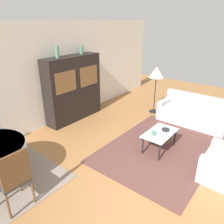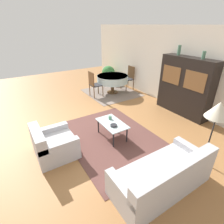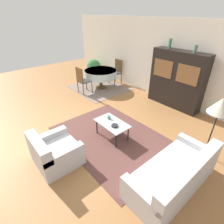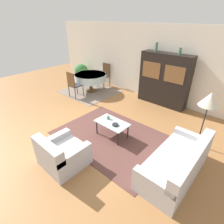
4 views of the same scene
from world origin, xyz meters
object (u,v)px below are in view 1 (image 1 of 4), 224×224
(couch, at_px, (194,114))
(floor_lamp, at_px, (156,74))
(coffee_table, at_px, (160,134))
(bowl, at_px, (166,130))
(display_cabinet, at_px, (73,89))
(vase_short, at_px, (81,50))
(dining_chair_near, at_px, (13,177))
(cup, at_px, (154,133))
(vase_tall, at_px, (57,52))

(couch, bearing_deg, floor_lamp, -0.80)
(coffee_table, relative_size, bowl, 5.34)
(display_cabinet, distance_m, vase_short, 1.10)
(dining_chair_near, distance_m, bowl, 3.20)
(bowl, distance_m, vase_short, 3.20)
(display_cabinet, distance_m, cup, 2.75)
(vase_short, bearing_deg, vase_tall, 180.00)
(dining_chair_near, height_order, vase_tall, vase_tall)
(cup, bearing_deg, couch, -4.60)
(dining_chair_near, relative_size, bowl, 6.20)
(display_cabinet, bearing_deg, couch, -56.93)
(coffee_table, relative_size, vase_tall, 2.97)
(display_cabinet, distance_m, floor_lamp, 2.50)
(vase_tall, bearing_deg, display_cabinet, -0.12)
(coffee_table, bearing_deg, vase_short, 82.00)
(display_cabinet, relative_size, vase_short, 8.49)
(coffee_table, bearing_deg, cup, 162.20)
(bowl, bearing_deg, dining_chair_near, 161.79)
(coffee_table, relative_size, floor_lamp, 0.61)
(bowl, bearing_deg, vase_tall, 102.18)
(cup, bearing_deg, bowl, -17.94)
(bowl, xyz_separation_m, vase_tall, (-0.61, 2.82, 1.53))
(display_cabinet, xyz_separation_m, dining_chair_near, (-2.87, -1.82, -0.33))
(vase_tall, relative_size, vase_short, 1.39)
(cup, bearing_deg, floor_lamp, 27.83)
(display_cabinet, distance_m, dining_chair_near, 3.42)
(couch, relative_size, display_cabinet, 1.01)
(cup, xyz_separation_m, bowl, (0.36, -0.11, -0.02))
(couch, bearing_deg, vase_short, 27.22)
(couch, height_order, vase_tall, vase_tall)
(cup, bearing_deg, vase_short, 77.81)
(coffee_table, bearing_deg, vase_tall, 99.21)
(couch, distance_m, vase_tall, 4.06)
(couch, distance_m, display_cabinet, 3.48)
(dining_chair_near, height_order, cup, dining_chair_near)
(coffee_table, xyz_separation_m, vase_short, (0.39, 2.77, 1.56))
(display_cabinet, height_order, bowl, display_cabinet)
(dining_chair_near, xyz_separation_m, bowl, (3.04, -1.00, -0.13))
(vase_tall, distance_m, vase_short, 0.84)
(floor_lamp, distance_m, cup, 2.47)
(bowl, height_order, vase_tall, vase_tall)
(floor_lamp, distance_m, vase_tall, 2.93)
(coffee_table, xyz_separation_m, dining_chair_near, (-2.88, 0.95, 0.20))
(couch, relative_size, dining_chair_near, 1.80)
(floor_lamp, bearing_deg, dining_chair_near, -177.43)
(dining_chair_near, distance_m, vase_tall, 3.34)
(display_cabinet, xyz_separation_m, floor_lamp, (1.89, -1.61, 0.32))
(display_cabinet, xyz_separation_m, vase_short, (0.39, 0.00, 1.02))
(bowl, relative_size, vase_tall, 0.56)
(cup, height_order, vase_tall, vase_tall)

